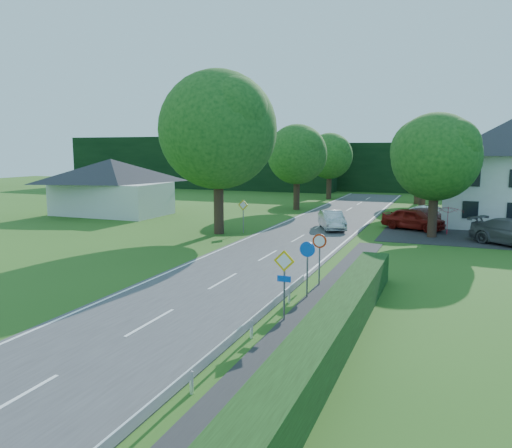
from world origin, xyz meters
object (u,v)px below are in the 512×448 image
at_px(streetlight, 430,172).
at_px(moving_car, 332,220).
at_px(parked_car_red, 413,219).
at_px(parasol, 448,220).
at_px(motorcycle, 339,219).
at_px(parked_car_silver_a, 432,216).

xyz_separation_m(streetlight, moving_car, (-6.81, -1.28, -3.71)).
relative_size(streetlight, parked_car_red, 1.70).
xyz_separation_m(streetlight, parasol, (1.41, -0.50, -3.41)).
distance_m(streetlight, motorcycle, 7.77).
distance_m(parked_car_red, parasol, 2.81).
bearing_deg(parked_car_red, streetlight, -109.59).
height_order(streetlight, parked_car_red, streetlight).
distance_m(motorcycle, parked_car_silver_a, 7.45).
bearing_deg(streetlight, parked_car_red, 139.56).
xyz_separation_m(parked_car_silver_a, parasol, (1.19, -3.96, 0.23)).
bearing_deg(parasol, motorcycle, 171.57).
bearing_deg(parked_car_red, parasol, -98.54).
bearing_deg(moving_car, streetlight, -12.53).
xyz_separation_m(motorcycle, parasol, (8.10, -1.20, 0.49)).
distance_m(moving_car, parasol, 8.27).
height_order(parked_car_silver_a, parasol, parasol).
bearing_deg(parasol, moving_car, -174.58).
height_order(motorcycle, parasol, parasol).
bearing_deg(streetlight, moving_car, -169.35).
xyz_separation_m(moving_car, parasol, (8.22, 0.78, 0.30)).
relative_size(streetlight, parasol, 3.54).
bearing_deg(streetlight, motorcycle, 174.01).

